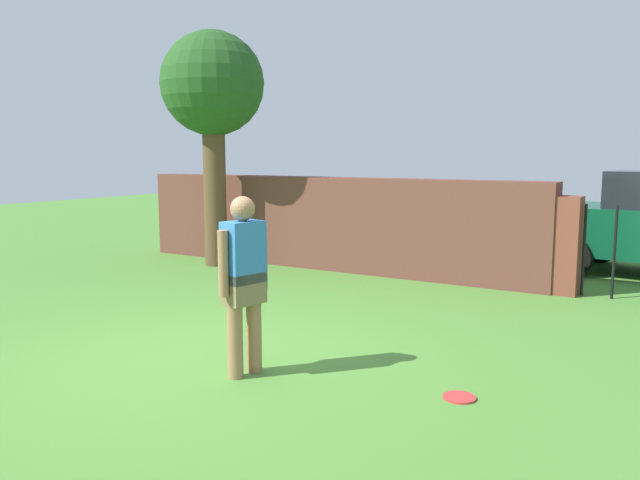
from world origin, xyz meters
TOP-DOWN VIEW (x-y plane):
  - ground_plane at (0.00, 0.00)m, footprint 40.00×40.00m
  - brick_wall at (-1.50, 4.86)m, footprint 7.65×0.50m
  - tree at (-3.38, 4.09)m, footprint 1.81×1.81m
  - person at (0.62, -0.18)m, footprint 0.29×0.53m
  - frisbee_red at (2.47, 0.28)m, footprint 0.27×0.27m

SIDE VIEW (x-z plane):
  - ground_plane at x=0.00m, z-range 0.00..0.00m
  - frisbee_red at x=2.47m, z-range 0.00..0.02m
  - brick_wall at x=-1.50m, z-range 0.00..1.60m
  - person at x=0.62m, z-range 0.09..1.71m
  - tree at x=-3.38m, z-range 1.03..5.15m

